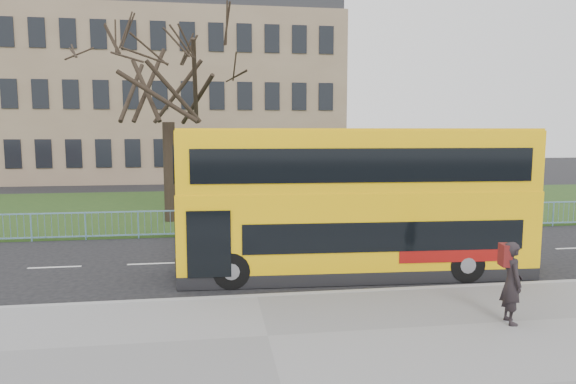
% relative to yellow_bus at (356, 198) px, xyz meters
% --- Properties ---
extents(ground, '(120.00, 120.00, 0.00)m').
position_rel_yellow_bus_xyz_m(ground, '(-3.09, -0.39, -2.28)').
color(ground, black).
rests_on(ground, ground).
extents(kerb, '(80.00, 0.20, 0.14)m').
position_rel_yellow_bus_xyz_m(kerb, '(-3.09, -1.94, -2.21)').
color(kerb, gray).
rests_on(kerb, ground).
extents(grass_verge, '(80.00, 15.40, 0.08)m').
position_rel_yellow_bus_xyz_m(grass_verge, '(-3.09, 13.91, -2.24)').
color(grass_verge, '#1B3914').
rests_on(grass_verge, ground).
extents(guard_railing, '(40.00, 0.12, 1.10)m').
position_rel_yellow_bus_xyz_m(guard_railing, '(-3.09, 6.21, -1.73)').
color(guard_railing, '#71A4CA').
rests_on(guard_railing, ground).
extents(bare_tree, '(7.60, 7.60, 10.86)m').
position_rel_yellow_bus_xyz_m(bare_tree, '(-6.09, 9.61, 3.22)').
color(bare_tree, black).
rests_on(bare_tree, grass_verge).
extents(civic_building, '(30.00, 15.00, 14.00)m').
position_rel_yellow_bus_xyz_m(civic_building, '(-8.09, 34.61, 4.72)').
color(civic_building, '#806851').
rests_on(civic_building, ground).
extents(yellow_bus, '(10.27, 2.93, 4.26)m').
position_rel_yellow_bus_xyz_m(yellow_bus, '(0.00, 0.00, 0.00)').
color(yellow_bus, yellow).
rests_on(yellow_bus, ground).
extents(pedestrian, '(0.52, 0.71, 1.78)m').
position_rel_yellow_bus_xyz_m(pedestrian, '(2.18, -4.57, -1.27)').
color(pedestrian, black).
rests_on(pedestrian, pavement).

